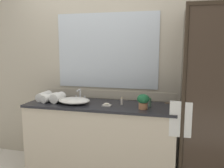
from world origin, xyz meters
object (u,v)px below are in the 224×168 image
(amenity_bottle_lotion, at_px, (150,103))
(rolled_towel_near_edge, at_px, (44,96))
(potted_plant, at_px, (143,101))
(rolled_towel_far_edge, at_px, (58,97))
(sink_basin, at_px, (74,101))
(faucet, at_px, (80,97))
(rolled_towel_middle, at_px, (50,98))
(soap_dish, at_px, (107,105))
(amenity_bottle_body_wash, at_px, (122,101))

(amenity_bottle_lotion, xyz_separation_m, rolled_towel_near_edge, (-1.36, -0.00, 0.01))
(potted_plant, relative_size, rolled_towel_far_edge, 0.82)
(sink_basin, height_order, potted_plant, potted_plant)
(faucet, height_order, rolled_towel_middle, faucet)
(faucet, xyz_separation_m, soap_dish, (0.41, -0.21, -0.03))
(amenity_bottle_body_wash, bearing_deg, rolled_towel_far_edge, -175.43)
(soap_dish, bearing_deg, rolled_towel_near_edge, 173.98)
(potted_plant, relative_size, rolled_towel_middle, 0.66)
(soap_dish, bearing_deg, faucet, 153.61)
(potted_plant, bearing_deg, rolled_towel_middle, 175.94)
(amenity_bottle_body_wash, relative_size, amenity_bottle_lotion, 0.86)
(faucet, distance_m, amenity_bottle_lotion, 0.91)
(faucet, xyz_separation_m, rolled_towel_near_edge, (-0.45, -0.11, 0.01))
(amenity_bottle_body_wash, xyz_separation_m, amenity_bottle_lotion, (0.33, -0.01, 0.01))
(amenity_bottle_lotion, height_order, rolled_towel_near_edge, rolled_towel_near_edge)
(sink_basin, xyz_separation_m, rolled_towel_far_edge, (-0.23, 0.02, 0.02))
(soap_dish, distance_m, rolled_towel_far_edge, 0.65)
(rolled_towel_middle, bearing_deg, potted_plant, -4.06)
(faucet, bearing_deg, rolled_towel_far_edge, -144.18)
(potted_plant, xyz_separation_m, rolled_towel_far_edge, (-1.07, 0.08, -0.04))
(faucet, distance_m, rolled_towel_far_edge, 0.28)
(soap_dish, xyz_separation_m, amenity_bottle_body_wash, (0.16, 0.10, 0.03))
(sink_basin, xyz_separation_m, faucet, (0.00, 0.19, 0.01))
(faucet, bearing_deg, amenity_bottle_lotion, -7.04)
(potted_plant, xyz_separation_m, amenity_bottle_body_wash, (-0.27, 0.14, -0.05))
(soap_dish, height_order, amenity_bottle_body_wash, amenity_bottle_body_wash)
(sink_basin, bearing_deg, rolled_towel_middle, 174.65)
(soap_dish, height_order, rolled_towel_middle, rolled_towel_middle)
(amenity_bottle_body_wash, relative_size, rolled_towel_far_edge, 0.42)
(faucet, relative_size, rolled_towel_near_edge, 0.68)
(potted_plant, bearing_deg, sink_basin, 176.47)
(rolled_towel_near_edge, bearing_deg, rolled_towel_middle, -22.02)
(sink_basin, distance_m, amenity_bottle_lotion, 0.91)
(faucet, xyz_separation_m, amenity_bottle_body_wash, (0.57, -0.10, -0.01))
(sink_basin, xyz_separation_m, amenity_bottle_body_wash, (0.57, 0.09, 0.00))
(amenity_bottle_lotion, bearing_deg, rolled_towel_middle, -177.87)
(soap_dish, height_order, amenity_bottle_lotion, amenity_bottle_lotion)
(amenity_bottle_body_wash, bearing_deg, rolled_towel_middle, -176.47)
(sink_basin, bearing_deg, rolled_towel_near_edge, 170.38)
(rolled_towel_middle, distance_m, rolled_towel_far_edge, 0.11)
(rolled_towel_far_edge, bearing_deg, soap_dish, -3.44)
(rolled_towel_middle, relative_size, rolled_towel_far_edge, 1.24)
(soap_dish, xyz_separation_m, amenity_bottle_lotion, (0.49, 0.09, 0.03))
(rolled_towel_near_edge, relative_size, rolled_towel_far_edge, 1.22)
(potted_plant, height_order, rolled_towel_far_edge, potted_plant)
(potted_plant, bearing_deg, amenity_bottle_lotion, 63.73)
(sink_basin, height_order, soap_dish, sink_basin)
(sink_basin, distance_m, rolled_towel_middle, 0.34)
(sink_basin, xyz_separation_m, soap_dish, (0.41, -0.01, -0.02))
(faucet, relative_size, rolled_towel_far_edge, 0.84)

